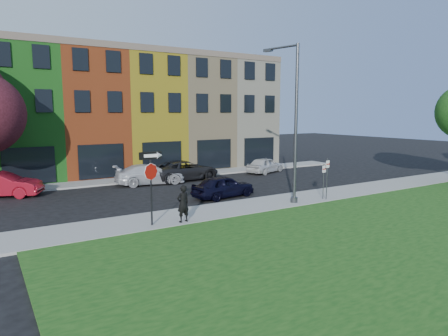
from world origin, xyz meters
TOP-DOWN VIEW (x-y plane):
  - ground at (0.00, 0.00)m, footprint 120.00×120.00m
  - sidewalk_near at (2.00, 3.00)m, footprint 40.00×3.00m
  - sidewalk_far at (-3.00, 15.00)m, footprint 40.00×2.40m
  - rowhouse_block at (-2.50, 21.18)m, footprint 30.00×10.12m
  - stop_sign at (-6.46, 2.16)m, footprint 1.05×0.11m
  - man at (-5.02, 1.90)m, footprint 0.77×0.61m
  - sedan_near at (-0.29, 6.01)m, footprint 2.76×4.54m
  - parked_car_red at (-11.92, 13.29)m, footprint 5.17×5.94m
  - parked_car_silver at (-2.43, 12.66)m, footprint 3.27×5.56m
  - parked_car_dark at (0.46, 12.97)m, footprint 3.44×5.92m
  - parked_car_white at (8.08, 12.69)m, footprint 4.15×5.01m
  - street_lamp at (2.12, 2.49)m, footprint 0.80×2.55m
  - parking_sign_a at (4.31, 1.89)m, footprint 0.32×0.11m
  - parking_sign_b at (4.25, 2.10)m, footprint 0.32×0.10m

SIDE VIEW (x-z plane):
  - ground at x=0.00m, z-range 0.00..0.00m
  - sidewalk_near at x=2.00m, z-range 0.00..0.12m
  - sidewalk_far at x=-3.00m, z-range 0.00..0.12m
  - parked_car_white at x=8.08m, z-range 0.00..1.36m
  - sedan_near at x=-0.29m, z-range 0.00..1.39m
  - parked_car_silver at x=-2.43m, z-range 0.00..1.47m
  - parked_car_dark at x=0.46m, z-range 0.00..1.53m
  - parked_car_red at x=-11.92m, z-range 0.00..1.55m
  - man at x=-5.02m, z-range 0.12..1.87m
  - parking_sign_b at x=4.25m, z-range 0.39..2.46m
  - parking_sign_a at x=4.31m, z-range 0.40..2.83m
  - stop_sign at x=-6.46m, z-range 0.82..4.16m
  - street_lamp at x=2.12m, z-range 0.15..8.94m
  - rowhouse_block at x=-2.50m, z-range -0.01..9.99m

